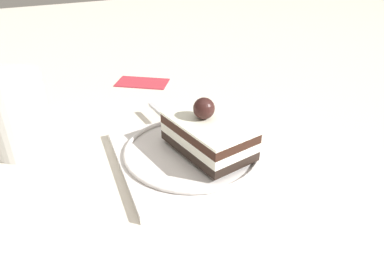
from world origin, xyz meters
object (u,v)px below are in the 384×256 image
(folded_napkin, at_px, (145,82))
(cake_slice, at_px, (208,134))
(fork, at_px, (169,121))
(dessert_plate, at_px, (192,153))
(drink_glass_near, at_px, (18,118))

(folded_napkin, bearing_deg, cake_slice, -92.49)
(fork, xyz_separation_m, folded_napkin, (0.03, 0.20, -0.02))
(dessert_plate, distance_m, drink_glass_near, 0.23)
(drink_glass_near, relative_size, folded_napkin, 1.11)
(fork, height_order, folded_napkin, fork)
(fork, bearing_deg, dessert_plate, -90.05)
(drink_glass_near, bearing_deg, dessert_plate, -31.74)
(dessert_plate, distance_m, fork, 0.08)
(cake_slice, bearing_deg, folded_napkin, 87.51)
(cake_slice, height_order, fork, cake_slice)
(cake_slice, distance_m, fork, 0.09)
(dessert_plate, height_order, cake_slice, cake_slice)
(fork, xyz_separation_m, drink_glass_near, (-0.20, 0.04, 0.03))
(cake_slice, height_order, folded_napkin, cake_slice)
(cake_slice, xyz_separation_m, drink_glass_near, (-0.21, 0.13, 0.01))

